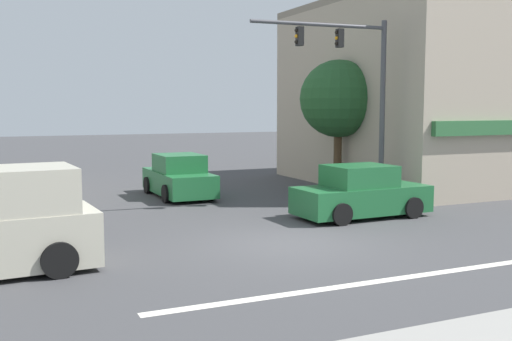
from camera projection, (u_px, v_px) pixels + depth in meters
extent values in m
plane|color=#3D3D3F|center=(289.00, 244.00, 14.53)|extent=(120.00, 120.00, 0.00)
cube|color=silver|center=(374.00, 282.00, 11.36)|extent=(9.00, 0.24, 0.01)
cube|color=tan|center=(464.00, 97.00, 27.08)|extent=(13.52, 10.84, 7.49)
cube|color=gray|center=(467.00, 9.00, 26.67)|extent=(13.52, 10.84, 0.30)
cylinder|color=#4C3823|center=(338.00, 159.00, 23.74)|extent=(0.32, 0.32, 2.50)
sphere|color=#235128|center=(338.00, 99.00, 23.49)|extent=(3.04, 3.04, 3.04)
cylinder|color=#47474C|center=(382.00, 113.00, 20.39)|extent=(0.18, 0.18, 6.20)
cylinder|color=#47474C|center=(320.00, 25.00, 19.24)|extent=(4.80, 0.40, 0.12)
cube|color=black|center=(340.00, 38.00, 19.54)|extent=(0.21, 0.25, 0.60)
sphere|color=black|center=(337.00, 32.00, 19.48)|extent=(0.12, 0.12, 0.12)
sphere|color=orange|center=(337.00, 38.00, 19.50)|extent=(0.12, 0.12, 0.12)
sphere|color=black|center=(336.00, 44.00, 19.52)|extent=(0.12, 0.12, 0.12)
cube|color=black|center=(300.00, 36.00, 19.03)|extent=(0.21, 0.25, 0.60)
sphere|color=black|center=(296.00, 30.00, 18.97)|extent=(0.12, 0.12, 0.12)
sphere|color=orange|center=(296.00, 36.00, 18.99)|extent=(0.12, 0.12, 0.12)
sphere|color=black|center=(296.00, 42.00, 19.01)|extent=(0.12, 0.12, 0.12)
cube|color=#1E6033|center=(362.00, 199.00, 18.02)|extent=(4.14, 1.80, 0.80)
cube|color=#1E6033|center=(359.00, 176.00, 17.90)|extent=(1.94, 1.61, 0.64)
cube|color=#475666|center=(385.00, 174.00, 18.32)|extent=(0.10, 1.44, 0.54)
cylinder|color=black|center=(378.00, 200.00, 19.35)|extent=(0.64, 0.20, 0.64)
cylinder|color=black|center=(413.00, 208.00, 17.83)|extent=(0.64, 0.20, 0.64)
cylinder|color=black|center=(311.00, 205.00, 18.26)|extent=(0.64, 0.20, 0.64)
cylinder|color=black|center=(342.00, 214.00, 16.73)|extent=(0.64, 0.20, 0.64)
cube|color=#1E6033|center=(179.00, 182.00, 22.17)|extent=(1.73, 4.11, 0.80)
cube|color=#1E6033|center=(179.00, 163.00, 22.00)|extent=(1.58, 1.91, 0.64)
cube|color=#475666|center=(172.00, 161.00, 22.88)|extent=(1.44, 0.07, 0.54)
cylinder|color=black|center=(148.00, 185.00, 22.99)|extent=(0.19, 0.64, 0.64)
cylinder|color=black|center=(190.00, 183.00, 23.69)|extent=(0.19, 0.64, 0.64)
cylinder|color=black|center=(166.00, 194.00, 20.69)|extent=(0.19, 0.64, 0.64)
cylinder|color=black|center=(212.00, 191.00, 21.40)|extent=(0.19, 0.64, 0.64)
cylinder|color=black|center=(59.00, 260.00, 11.58)|extent=(0.73, 0.25, 0.72)
cylinder|color=black|center=(45.00, 241.00, 13.20)|extent=(0.73, 0.25, 0.72)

